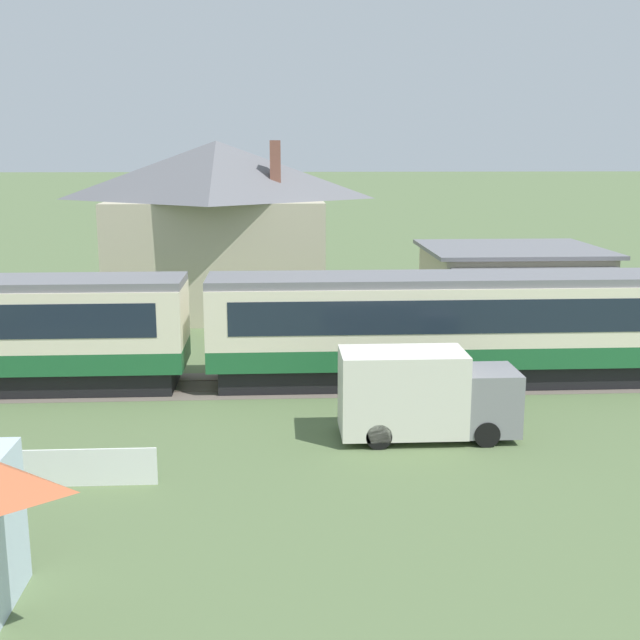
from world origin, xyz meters
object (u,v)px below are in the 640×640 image
Objects in this scene: passenger_train at (204,326)px; station_house_grey_roof at (218,225)px; station_building at (511,284)px; delivery_truck_grey at (423,394)px.

station_house_grey_roof reaches higher than passenger_train.
station_house_grey_roof is at bearing 167.43° from station_building.
station_house_grey_roof is (-15.38, 3.43, 2.85)m from station_building.
delivery_truck_grey is (7.70, -20.36, -3.43)m from station_house_grey_roof.
station_building is (15.00, 10.91, -0.35)m from passenger_train.
station_house_grey_roof is 2.20× the size of delivery_truck_grey.
passenger_train is 18.55m from station_building.
passenger_train is 9.52m from delivery_truck_grey.
station_building is at bearing 65.59° from delivery_truck_grey.
passenger_train reaches higher than delivery_truck_grey.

